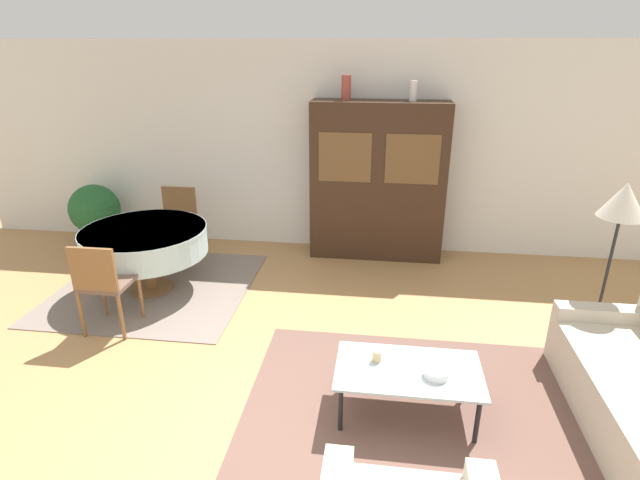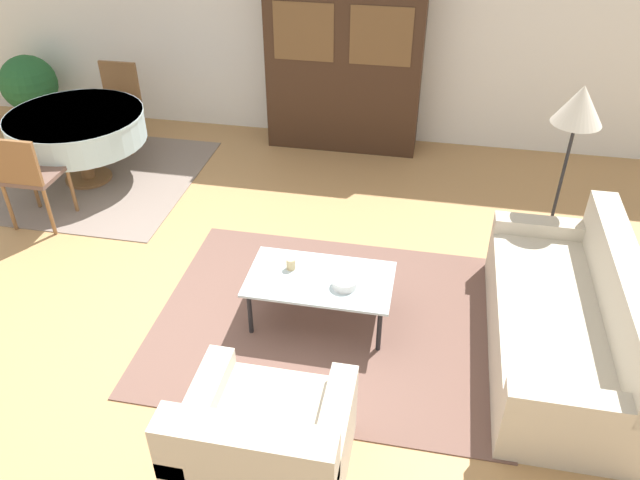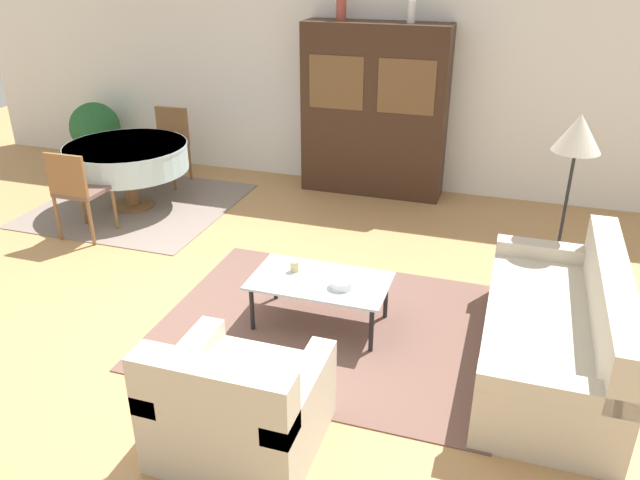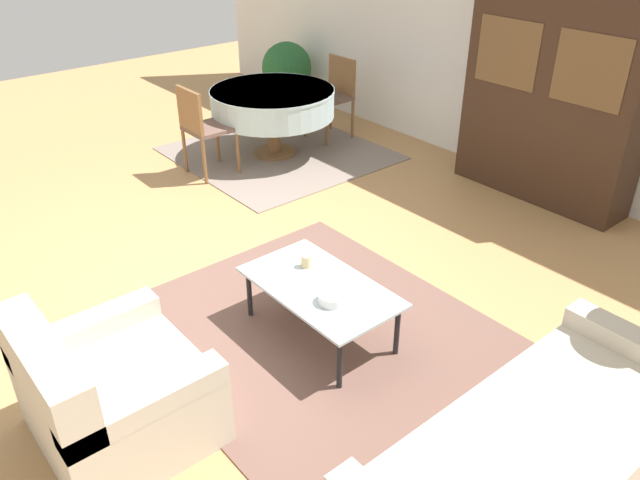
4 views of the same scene
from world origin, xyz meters
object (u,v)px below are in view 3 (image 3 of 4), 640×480
at_px(bowl, 342,284).
at_px(potted_plant, 96,130).
at_px(coffee_table, 320,284).
at_px(dining_table, 127,157).
at_px(dining_chair_far, 169,140).
at_px(armchair, 238,407).
at_px(floor_lamp, 577,141).
at_px(cup, 295,266).
at_px(dining_chair_near, 77,188).
at_px(vase_tall, 341,7).
at_px(vase_short, 411,11).
at_px(couch, 557,334).
at_px(display_cabinet, 374,111).

distance_m(bowl, potted_plant, 5.25).
xyz_separation_m(coffee_table, dining_table, (-2.85, 1.70, 0.23)).
height_order(coffee_table, dining_table, dining_table).
distance_m(dining_chair_far, bowl, 4.04).
bearing_deg(armchair, floor_lamp, 55.66).
xyz_separation_m(cup, potted_plant, (-3.91, 2.81, 0.05)).
distance_m(dining_chair_near, floor_lamp, 4.72).
height_order(bowl, vase_tall, vase_tall).
xyz_separation_m(dining_chair_far, vase_tall, (2.10, 0.48, 1.60)).
xyz_separation_m(coffee_table, dining_chair_far, (-2.85, 2.60, 0.18)).
bearing_deg(vase_short, dining_chair_near, -141.84).
bearing_deg(cup, armchair, -82.58).
height_order(bowl, vase_short, vase_short).
distance_m(couch, coffee_table, 1.77).
bearing_deg(floor_lamp, coffee_table, -145.54).
bearing_deg(coffee_table, cup, 162.75).
bearing_deg(armchair, bowl, 80.40).
relative_size(display_cabinet, vase_tall, 6.84).
relative_size(dining_chair_far, potted_plant, 1.07).
height_order(coffee_table, vase_tall, vase_tall).
bearing_deg(dining_chair_near, vase_tall, 47.29).
distance_m(armchair, dining_chair_near, 3.61).
xyz_separation_m(display_cabinet, vase_tall, (-0.42, 0.00, 1.15)).
relative_size(couch, vase_short, 8.45).
xyz_separation_m(cup, bowl, (0.43, -0.14, -0.01)).
distance_m(couch, vase_short, 4.01).
xyz_separation_m(coffee_table, dining_chair_near, (-2.85, 0.81, 0.18)).
relative_size(dining_chair_near, floor_lamp, 0.60).
xyz_separation_m(dining_chair_near, vase_short, (2.89, 2.27, 1.57)).
relative_size(coffee_table, display_cabinet, 0.54).
relative_size(couch, bowl, 11.06).
bearing_deg(armchair, vase_tall, 98.90).
bearing_deg(couch, display_cabinet, 33.85).
relative_size(display_cabinet, cup, 22.56).
bearing_deg(vase_short, vase_tall, 180.00).
xyz_separation_m(coffee_table, bowl, (0.19, -0.06, 0.07)).
xyz_separation_m(couch, vase_tall, (-2.52, 3.13, 1.85)).
distance_m(dining_chair_near, cup, 2.71).
bearing_deg(dining_chair_far, cup, 135.95).
xyz_separation_m(bowl, vase_short, (-0.15, 3.14, 1.68)).
relative_size(dining_table, bowl, 7.55).
xyz_separation_m(coffee_table, floor_lamp, (1.79, 1.23, 0.97)).
bearing_deg(couch, dining_chair_near, 79.53).
bearing_deg(potted_plant, cup, -35.70).
relative_size(dining_chair_far, cup, 10.50).
bearing_deg(dining_chair_near, display_cabinet, 42.03).
distance_m(vase_short, potted_plant, 4.50).
bearing_deg(armchair, dining_chair_far, 124.77).
bearing_deg(vase_tall, bowl, -73.28).
xyz_separation_m(display_cabinet, dining_chair_near, (-2.52, -2.27, -0.45)).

